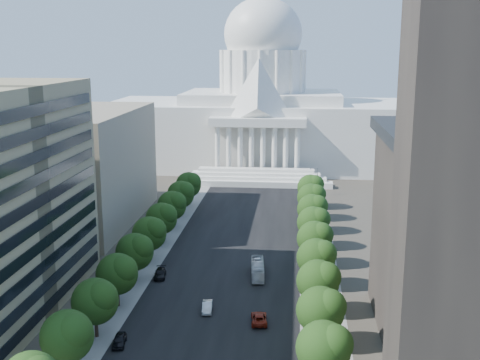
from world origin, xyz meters
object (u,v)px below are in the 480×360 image
(city_bus, at_px, (258,269))
(car_red, at_px, (259,318))
(car_silver, at_px, (207,307))
(car_dark_b, at_px, (160,274))
(car_dark_a, at_px, (119,340))

(city_bus, bearing_deg, car_red, -90.32)
(car_silver, height_order, car_dark_b, car_silver)
(car_red, bearing_deg, car_dark_b, -46.45)
(car_silver, height_order, city_bus, city_bus)
(car_silver, distance_m, city_bus, 19.34)
(car_red, distance_m, city_bus, 21.47)
(car_silver, bearing_deg, car_dark_a, -136.49)
(car_dark_b, distance_m, city_bus, 20.02)
(car_red, xyz_separation_m, city_bus, (-1.67, 21.39, 0.69))
(city_bus, bearing_deg, car_silver, -118.70)
(car_silver, bearing_deg, city_bus, 60.82)
(car_dark_a, bearing_deg, car_dark_b, 82.35)
(car_dark_a, bearing_deg, car_silver, 41.13)
(car_red, distance_m, car_dark_b, 28.51)
(car_dark_a, relative_size, car_silver, 0.96)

